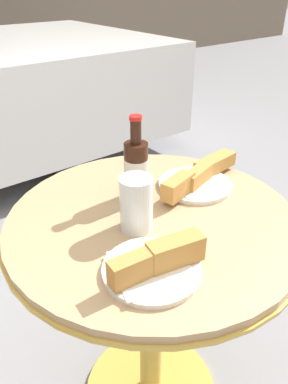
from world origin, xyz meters
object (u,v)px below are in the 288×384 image
at_px(drinking_glass, 136,206).
at_px(lunch_plate_far, 197,179).
at_px(cola_bottle_left, 136,167).
at_px(lunch_plate_near, 155,264).
at_px(bistro_table, 152,271).

height_order(drinking_glass, lunch_plate_far, drinking_glass).
distance_m(drinking_glass, lunch_plate_far, 0.27).
relative_size(cola_bottle_left, lunch_plate_far, 0.71).
bearing_deg(lunch_plate_near, bistro_table, 51.55).
xyz_separation_m(drinking_glass, lunch_plate_far, (0.26, 0.05, -0.04)).
bearing_deg(drinking_glass, lunch_plate_near, -113.92).
xyz_separation_m(bistro_table, lunch_plate_near, (-0.13, -0.16, 0.21)).
relative_size(bistro_table, drinking_glass, 5.58).
height_order(cola_bottle_left, lunch_plate_far, cola_bottle_left).
height_order(drinking_glass, lunch_plate_near, drinking_glass).
xyz_separation_m(lunch_plate_near, lunch_plate_far, (0.32, 0.20, -0.00)).
bearing_deg(lunch_plate_near, drinking_glass, 66.08).
bearing_deg(lunch_plate_far, cola_bottle_left, 161.08).
relative_size(cola_bottle_left, drinking_glass, 1.71).
bearing_deg(cola_bottle_left, lunch_plate_far, -18.92).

